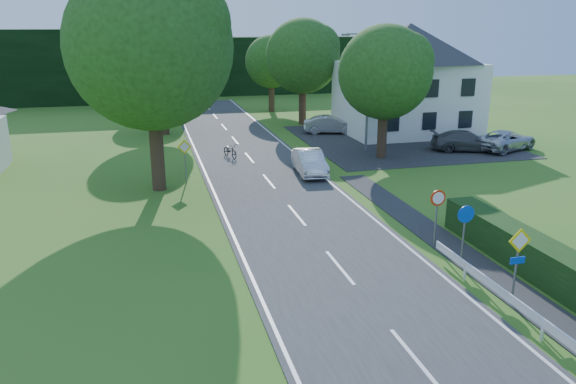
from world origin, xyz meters
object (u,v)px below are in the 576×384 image
object	(u,v)px
streetlight	(366,87)
moving_car	(310,162)
parked_car_grey	(466,141)
parked_car_silver_b	(506,140)
parked_car_silver_a	(330,125)
motorcycle	(230,150)
parasol	(405,125)

from	to	relation	value
streetlight	moving_car	xyz separation A→B (m)	(-5.38, -4.97, -3.72)
parked_car_grey	parked_car_silver_b	bearing A→B (deg)	-81.63
moving_car	parked_car_silver_a	bearing A→B (deg)	70.69
motorcycle	parasol	xyz separation A→B (m)	(14.14, 3.31, 0.56)
streetlight	parked_car_silver_a	xyz separation A→B (m)	(-0.13, 7.00, -3.72)
motorcycle	parked_car_silver_a	world-z (taller)	parked_car_silver_a
motorcycle	parked_car_silver_a	bearing A→B (deg)	18.71
motorcycle	parked_car_silver_b	world-z (taller)	parked_car_silver_b
motorcycle	parasol	bearing A→B (deg)	-3.96
parked_car_grey	streetlight	bearing A→B (deg)	94.38
streetlight	motorcycle	size ratio (longest dim) A/B	4.38
streetlight	parasol	world-z (taller)	streetlight
moving_car	parked_car_silver_b	distance (m)	15.45
moving_car	parked_car_silver_b	xyz separation A→B (m)	(15.16, 2.97, -0.01)
moving_car	parked_car_grey	size ratio (longest dim) A/B	0.90
streetlight	parked_car_grey	bearing A→B (deg)	-12.70
moving_car	streetlight	bearing A→B (deg)	47.10
streetlight	parked_car_silver_b	distance (m)	10.66
motorcycle	parked_car_grey	distance (m)	16.34
parked_car_silver_a	motorcycle	bearing A→B (deg)	141.17
parked_car_silver_a	parasol	world-z (taller)	parasol
motorcycle	parked_car_grey	bearing A→B (deg)	-24.06
motorcycle	parked_car_grey	size ratio (longest dim) A/B	0.38
streetlight	parked_car_grey	size ratio (longest dim) A/B	1.68
streetlight	parked_car_silver_a	world-z (taller)	streetlight
parked_car_silver_a	parked_car_grey	world-z (taller)	parked_car_silver_a
streetlight	motorcycle	xyz separation A→B (m)	(-9.26, 0.40, -3.94)
moving_car	parked_car_silver_b	world-z (taller)	moving_car
streetlight	moving_car	distance (m)	8.22
motorcycle	parked_car_grey	xyz separation A→B (m)	(16.22, -1.97, 0.21)
parked_car_silver_b	moving_car	bearing A→B (deg)	79.85
streetlight	parked_car_silver_b	size ratio (longest dim) A/B	1.61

